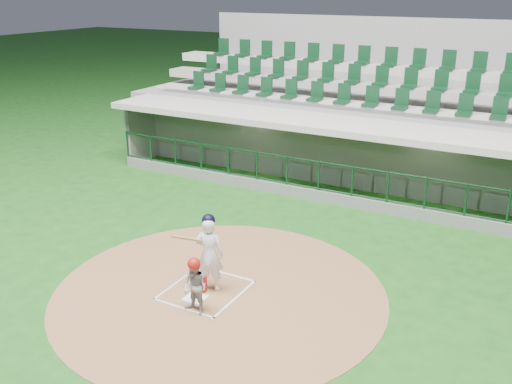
% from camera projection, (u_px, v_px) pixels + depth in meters
% --- Properties ---
extents(ground, '(120.00, 120.00, 0.00)m').
position_uv_depth(ground, '(213.00, 285.00, 12.66)').
color(ground, '#164A15').
rests_on(ground, ground).
extents(dirt_circle, '(7.20, 7.20, 0.01)m').
position_uv_depth(dirt_circle, '(220.00, 292.00, 12.36)').
color(dirt_circle, brown).
rests_on(dirt_circle, ground).
extents(home_plate, '(0.43, 0.43, 0.02)m').
position_uv_depth(home_plate, '(195.00, 298.00, 12.08)').
color(home_plate, white).
rests_on(home_plate, dirt_circle).
extents(batter_box_chalk, '(1.55, 1.80, 0.01)m').
position_uv_depth(batter_box_chalk, '(206.00, 290.00, 12.41)').
color(batter_box_chalk, silver).
rests_on(batter_box_chalk, ground).
extents(dugout_structure, '(16.40, 3.70, 3.00)m').
position_uv_depth(dugout_structure, '(341.00, 156.00, 18.78)').
color(dugout_structure, slate).
rests_on(dugout_structure, ground).
extents(seating_deck, '(17.00, 6.72, 5.15)m').
position_uv_depth(seating_deck, '(371.00, 123.00, 21.16)').
color(seating_deck, gray).
rests_on(seating_deck, ground).
extents(batter, '(0.88, 0.91, 1.77)m').
position_uv_depth(batter, '(209.00, 252.00, 12.16)').
color(batter, white).
rests_on(batter, dirt_circle).
extents(catcher, '(0.62, 0.52, 1.23)m').
position_uv_depth(catcher, '(195.00, 286.00, 11.36)').
color(catcher, '#94959A').
rests_on(catcher, dirt_circle).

